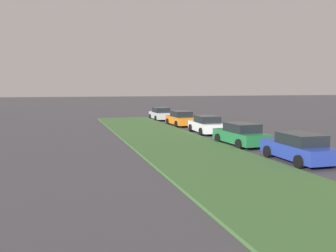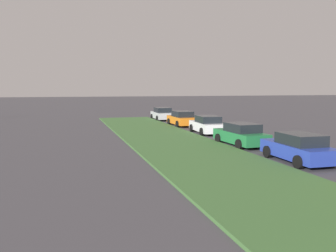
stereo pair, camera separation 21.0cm
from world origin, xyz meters
name	(u,v)px [view 1 (the left image)]	position (x,y,z in m)	size (l,w,h in m)	color
grass_median	(246,179)	(10.00, 7.46, 0.06)	(60.00, 6.00, 0.12)	#3D6633
parked_car_blue	(299,148)	(12.37, 3.14, 0.72)	(4.35, 2.12, 1.47)	#23389E
parked_car_green	(241,135)	(17.75, 3.46, 0.72)	(4.38, 2.18, 1.47)	#1E6B38
parked_car_white	(206,125)	(23.95, 3.20, 0.72)	(4.40, 2.21, 1.47)	silver
parked_car_orange	(181,119)	(30.01, 3.33, 0.72)	(4.33, 2.07, 1.47)	orange
parked_car_silver	(161,114)	(36.54, 3.54, 0.72)	(4.32, 2.07, 1.47)	#B2B5BA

